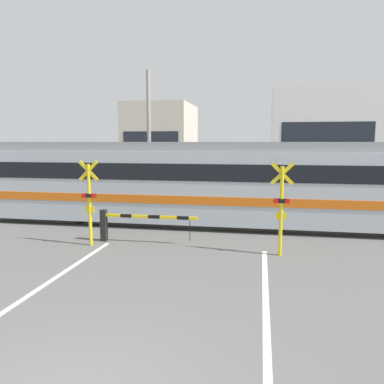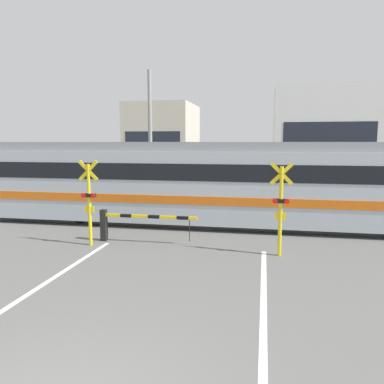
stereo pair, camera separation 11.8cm
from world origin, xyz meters
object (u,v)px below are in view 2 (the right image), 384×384
crossing_barrier_near (126,221)px  crossing_signal_right (281,205)px  crossing_barrier_far (253,198)px  commuter_train (240,182)px  pedestrian (220,188)px  crossing_signal_left (89,199)px

crossing_barrier_near → crossing_signal_right: size_ratio=1.20×
crossing_barrier_far → crossing_signal_right: bearing=-81.4°
commuter_train → crossing_barrier_far: commuter_train is taller
crossing_barrier_far → crossing_signal_right: 6.81m
crossing_signal_right → pedestrian: 9.64m
crossing_signal_left → pedestrian: bearing=70.7°
crossing_signal_right → crossing_signal_left: bearing=180.0°
commuter_train → pedestrian: size_ratio=13.74×
commuter_train → crossing_signal_right: commuter_train is taller
commuter_train → crossing_signal_right: bearing=-68.9°
crossing_barrier_far → pedestrian: 3.12m
crossing_barrier_near → crossing_signal_right: crossing_signal_right is taller
commuter_train → crossing_barrier_near: 4.93m
crossing_barrier_far → crossing_signal_left: crossing_signal_left is taller
crossing_barrier_far → crossing_signal_left: bearing=-127.2°
crossing_barrier_far → pedestrian: size_ratio=2.18×
crossing_signal_left → crossing_signal_right: same height
commuter_train → pedestrian: commuter_train is taller
crossing_barrier_near → crossing_signal_left: (-1.01, -0.62, 0.83)m
crossing_barrier_far → pedestrian: bearing=126.7°
commuter_train → pedestrian: (-1.42, 5.41, -0.93)m
crossing_signal_left → pedestrian: (3.22, 9.18, -0.66)m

